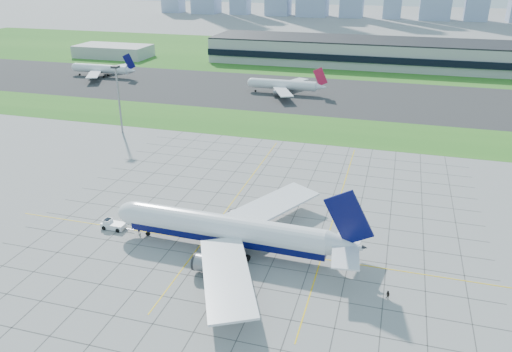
{
  "coord_description": "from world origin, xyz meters",
  "views": [
    {
      "loc": [
        30.27,
        -96.58,
        60.79
      ],
      "look_at": [
        -4.27,
        23.0,
        7.0
      ],
      "focal_mm": 35.0,
      "sensor_mm": 36.0,
      "label": 1
    }
  ],
  "objects_px": {
    "pushback_tug": "(112,225)",
    "distant_jet_1": "(285,85)",
    "airliner": "(229,230)",
    "distant_jet_0": "(102,69)",
    "crew_near": "(139,229)",
    "crew_far": "(388,295)",
    "light_mast": "(118,91)"
  },
  "relations": [
    {
      "from": "pushback_tug",
      "to": "distant_jet_1",
      "type": "xyz_separation_m",
      "value": [
        9.81,
        144.74,
        3.43
      ]
    },
    {
      "from": "airliner",
      "to": "distant_jet_0",
      "type": "distance_m",
      "value": 202.79
    },
    {
      "from": "crew_near",
      "to": "crew_far",
      "type": "relative_size",
      "value": 1.03
    },
    {
      "from": "light_mast",
      "to": "distant_jet_1",
      "type": "distance_m",
      "value": 90.56
    },
    {
      "from": "crew_far",
      "to": "distant_jet_0",
      "type": "bearing_deg",
      "value": -179.88
    },
    {
      "from": "airliner",
      "to": "pushback_tug",
      "type": "height_order",
      "value": "airliner"
    },
    {
      "from": "pushback_tug",
      "to": "airliner",
      "type": "bearing_deg",
      "value": -0.98
    },
    {
      "from": "crew_far",
      "to": "distant_jet_0",
      "type": "height_order",
      "value": "distant_jet_0"
    },
    {
      "from": "airliner",
      "to": "crew_near",
      "type": "height_order",
      "value": "airliner"
    },
    {
      "from": "airliner",
      "to": "crew_near",
      "type": "xyz_separation_m",
      "value": [
        -23.47,
        1.19,
        -4.18
      ]
    },
    {
      "from": "light_mast",
      "to": "airliner",
      "type": "relative_size",
      "value": 0.42
    },
    {
      "from": "pushback_tug",
      "to": "distant_jet_0",
      "type": "xyz_separation_m",
      "value": [
        -98.91,
        154.51,
        3.43
      ]
    },
    {
      "from": "airliner",
      "to": "distant_jet_0",
      "type": "relative_size",
      "value": 1.42
    },
    {
      "from": "light_mast",
      "to": "pushback_tug",
      "type": "bearing_deg",
      "value": -61.8
    },
    {
      "from": "crew_far",
      "to": "distant_jet_1",
      "type": "distance_m",
      "value": 164.83
    },
    {
      "from": "distant_jet_0",
      "to": "distant_jet_1",
      "type": "xyz_separation_m",
      "value": [
        108.72,
        -9.77,
        -0.0
      ]
    },
    {
      "from": "crew_near",
      "to": "light_mast",
      "type": "bearing_deg",
      "value": 77.32
    },
    {
      "from": "distant_jet_1",
      "to": "light_mast",
      "type": "bearing_deg",
      "value": -120.89
    },
    {
      "from": "light_mast",
      "to": "pushback_tug",
      "type": "height_order",
      "value": "light_mast"
    },
    {
      "from": "crew_near",
      "to": "distant_jet_0",
      "type": "bearing_deg",
      "value": 79.07
    },
    {
      "from": "distant_jet_1",
      "to": "airliner",
      "type": "bearing_deg",
      "value": -81.82
    },
    {
      "from": "pushback_tug",
      "to": "distant_jet_1",
      "type": "height_order",
      "value": "distant_jet_1"
    },
    {
      "from": "light_mast",
      "to": "distant_jet_0",
      "type": "distance_m",
      "value": 107.69
    },
    {
      "from": "light_mast",
      "to": "crew_near",
      "type": "xyz_separation_m",
      "value": [
        43.63,
        -67.85,
        -15.2
      ]
    },
    {
      "from": "crew_near",
      "to": "distant_jet_0",
      "type": "relative_size",
      "value": 0.05
    },
    {
      "from": "airliner",
      "to": "distant_jet_1",
      "type": "distance_m",
      "value": 147.6
    },
    {
      "from": "crew_near",
      "to": "crew_far",
      "type": "distance_m",
      "value": 59.96
    },
    {
      "from": "airliner",
      "to": "crew_near",
      "type": "relative_size",
      "value": 30.95
    },
    {
      "from": "airliner",
      "to": "pushback_tug",
      "type": "bearing_deg",
      "value": 179.02
    },
    {
      "from": "airliner",
      "to": "crew_far",
      "type": "bearing_deg",
      "value": -12.08
    },
    {
      "from": "crew_near",
      "to": "crew_far",
      "type": "height_order",
      "value": "crew_near"
    },
    {
      "from": "light_mast",
      "to": "airliner",
      "type": "bearing_deg",
      "value": -45.82
    }
  ]
}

